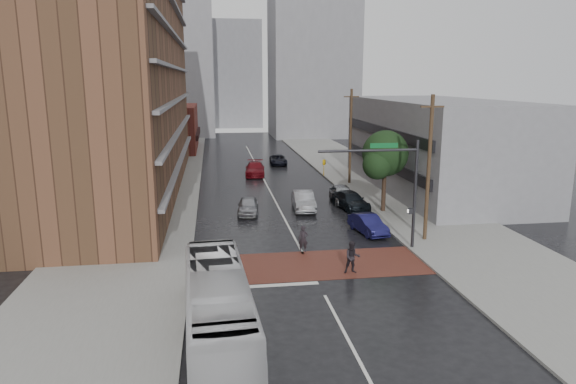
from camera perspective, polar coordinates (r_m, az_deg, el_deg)
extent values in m
plane|color=black|center=(30.76, 2.50, -8.45)|extent=(160.00, 160.00, 0.00)
cube|color=brown|center=(31.21, 2.33, -8.11)|extent=(14.00, 5.00, 0.02)
cube|color=gray|center=(54.65, -14.49, 0.54)|extent=(9.00, 90.00, 0.15)
cube|color=gray|center=(56.91, 9.19, 1.23)|extent=(9.00, 90.00, 0.15)
cube|color=brown|center=(53.00, -18.22, 15.12)|extent=(10.00, 44.00, 28.00)
cube|color=brown|center=(82.81, -12.91, 6.94)|extent=(8.00, 16.00, 7.00)
cube|color=gray|center=(53.38, 16.11, 4.99)|extent=(11.00, 26.00, 9.00)
cube|color=gray|center=(106.68, -13.35, 14.80)|extent=(18.00, 16.00, 32.00)
cube|color=gray|center=(102.34, 2.77, 16.34)|extent=(16.00, 14.00, 36.00)
cube|color=gray|center=(123.34, -5.93, 12.83)|extent=(12.00, 10.00, 24.00)
cylinder|color=#332319|center=(43.51, 10.60, 0.33)|extent=(0.36, 0.36, 4.00)
sphere|color=#1B3116|center=(42.99, 10.75, 4.24)|extent=(3.80, 3.80, 3.80)
sphere|color=#1B3116|center=(42.07, 9.90, 3.00)|extent=(2.40, 2.40, 2.40)
sphere|color=#1B3116|center=(44.09, 11.37, 3.63)|extent=(2.60, 2.60, 2.60)
cylinder|color=#2D2D33|center=(34.07, 13.91, -0.41)|extent=(0.20, 0.20, 7.20)
cylinder|color=#2D2D33|center=(32.47, 8.93, 4.57)|extent=(6.40, 0.16, 0.16)
imported|color=gold|center=(31.91, 4.05, 2.74)|extent=(0.20, 0.16, 1.00)
cube|color=#0C5926|center=(32.74, 10.62, 5.10)|extent=(1.80, 0.05, 0.30)
cube|color=#2D2D33|center=(34.21, 13.43, -2.06)|extent=(0.30, 0.30, 0.35)
cylinder|color=#473321|center=(35.74, 15.36, 2.39)|extent=(0.26, 0.26, 10.00)
cube|color=#473321|center=(35.28, 15.75, 9.12)|extent=(1.60, 0.12, 0.12)
cylinder|color=#473321|center=(54.46, 6.96, 6.05)|extent=(0.26, 0.26, 10.00)
cube|color=#473321|center=(54.16, 7.07, 10.47)|extent=(1.60, 0.12, 0.12)
imported|color=silver|center=(22.44, -7.81, -12.50)|extent=(3.13, 11.15, 3.07)
imported|color=black|center=(33.28, 1.70, -5.24)|extent=(0.71, 0.55, 1.71)
imported|color=black|center=(29.91, 7.16, -7.22)|extent=(0.97, 0.78, 1.89)
imported|color=#97989E|center=(42.65, -4.46, -1.52)|extent=(2.09, 4.28, 1.41)
imported|color=#A8AAB0|center=(43.79, 1.74, -0.98)|extent=(1.98, 4.98, 1.61)
imported|color=maroon|center=(59.72, -3.69, 2.58)|extent=(2.65, 5.54, 1.56)
imported|color=black|center=(67.35, -1.09, 3.59)|extent=(2.26, 4.60, 1.26)
imported|color=#141345|center=(37.68, 8.89, -3.55)|extent=(2.15, 4.34, 1.37)
imported|color=black|center=(44.58, 6.97, -0.94)|extent=(2.83, 5.24, 1.44)
imported|color=#989C9F|center=(46.78, 6.01, -0.20)|extent=(2.11, 4.74, 1.58)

